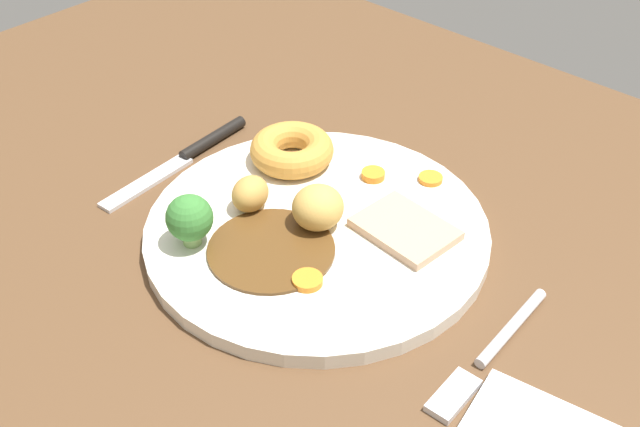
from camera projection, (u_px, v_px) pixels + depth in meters
The scene contains 13 objects.
dining_table at pixel (334, 263), 68.04cm from camera, with size 120.00×84.00×3.60cm, color brown.
dinner_plate at pixel (320, 229), 67.82cm from camera, with size 29.87×29.87×1.40cm, color silver.
gravy_pool at pixel (271, 250), 64.35cm from camera, with size 10.68×10.68×0.30cm, color #563819.
meat_slice_main at pixel (405, 229), 66.07cm from camera, with size 8.07×6.00×0.80cm, color tan.
yorkshire_pudding at pixel (292, 150), 73.86cm from camera, with size 8.02×8.02×2.67cm, color #C68938.
roast_potato_left at pixel (250, 194), 68.06cm from camera, with size 3.77×3.11×3.10cm, color #BC8C42.
roast_potato_right at pixel (321, 206), 66.07cm from camera, with size 4.51×4.34×3.93cm, color tan.
carrot_coin_front at pixel (431, 178), 72.09cm from camera, with size 2.25×2.25×0.46cm, color orange.
carrot_coin_back at pixel (307, 280), 61.26cm from camera, with size 2.47×2.47×0.57cm, color orange.
carrot_coin_side at pixel (373, 175), 72.40cm from camera, with size 2.21×2.21×0.67cm, color orange.
broccoli_floret at pixel (190, 219), 63.68cm from camera, with size 3.96×3.96×4.67cm.
fork at pixel (489, 354), 57.01cm from camera, with size 2.22×15.30×0.90cm.
knife at pixel (190, 154), 77.38cm from camera, with size 2.80×18.56×1.20cm.
Camera 1 is at (-33.33, 38.02, 47.56)cm, focal length 43.59 mm.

